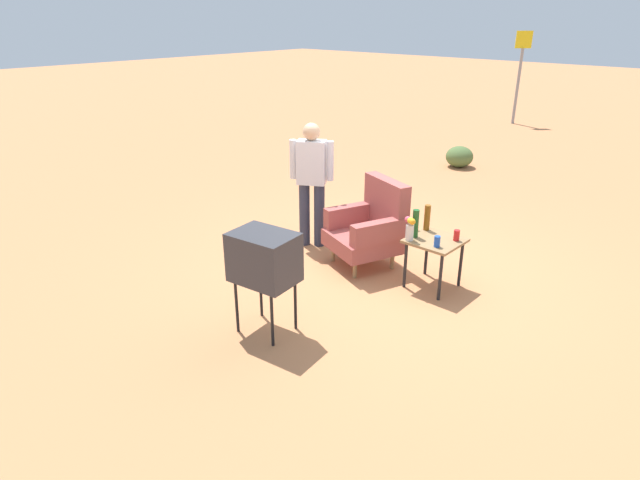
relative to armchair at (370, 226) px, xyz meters
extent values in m
plane|color=#C17A4C|center=(0.17, 0.04, -0.50)|extent=(60.00, 60.00, 0.00)
cylinder|color=#937047|center=(-0.38, -0.25, -0.39)|extent=(0.05, 0.05, 0.22)
cylinder|color=#937047|center=(0.12, -0.44, -0.39)|extent=(0.05, 0.05, 0.22)
cylinder|color=#937047|center=(-0.19, 0.25, -0.39)|extent=(0.05, 0.05, 0.22)
cylinder|color=#937047|center=(0.31, 0.06, -0.39)|extent=(0.05, 0.05, 0.22)
cube|color=#9E4C47|center=(-0.04, -0.10, -0.18)|extent=(0.98, 0.98, 0.20)
cube|color=#9E4C47|center=(0.08, 0.20, 0.24)|extent=(0.77, 0.42, 0.64)
cube|color=#9E4C47|center=(-0.34, 0.02, 0.05)|extent=(0.37, 0.69, 0.26)
cube|color=#9E4C47|center=(0.26, -0.21, 0.05)|extent=(0.37, 0.69, 0.26)
cylinder|color=black|center=(0.68, -0.24, -0.22)|extent=(0.04, 0.04, 0.55)
cylinder|color=black|center=(1.13, -0.24, -0.22)|extent=(0.04, 0.04, 0.55)
cylinder|color=black|center=(0.68, 0.21, -0.22)|extent=(0.04, 0.04, 0.55)
cylinder|color=black|center=(1.13, 0.21, -0.22)|extent=(0.04, 0.04, 0.55)
cube|color=#937047|center=(0.91, -0.01, 0.07)|extent=(0.56, 0.56, 0.03)
cylinder|color=black|center=(0.38, -1.70, -0.22)|extent=(0.03, 0.03, 0.55)
cylinder|color=black|center=(-0.06, -1.76, -0.22)|extent=(0.03, 0.03, 0.55)
cylinder|color=black|center=(0.43, -2.06, -0.22)|extent=(0.03, 0.03, 0.55)
cylinder|color=black|center=(-0.01, -2.11, -0.22)|extent=(0.03, 0.03, 0.55)
cube|color=#333338|center=(0.18, -1.91, 0.29)|extent=(0.65, 0.52, 0.48)
cube|color=#383D3F|center=(0.15, -1.68, 0.29)|extent=(0.42, 0.07, 0.34)
cylinder|color=#2D3347|center=(-1.02, -0.10, -0.07)|extent=(0.14, 0.14, 0.86)
cylinder|color=#2D3347|center=(-0.84, 0.01, -0.07)|extent=(0.14, 0.14, 0.86)
cube|color=silver|center=(-0.93, -0.05, 0.64)|extent=(0.42, 0.37, 0.56)
cylinder|color=silver|center=(-1.14, -0.17, 0.67)|extent=(0.09, 0.09, 0.50)
cylinder|color=silver|center=(-0.72, 0.08, 0.67)|extent=(0.09, 0.09, 0.50)
sphere|color=#DBAD84|center=(-0.93, -0.05, 1.03)|extent=(0.22, 0.22, 0.22)
cylinder|color=gray|center=(-2.55, 10.03, 0.50)|extent=(0.08, 0.08, 2.00)
cube|color=yellow|center=(-2.55, 10.03, 1.72)|extent=(0.33, 0.33, 0.44)
cylinder|color=blue|center=(1.02, -0.18, 0.15)|extent=(0.07, 0.07, 0.12)
cylinder|color=red|center=(1.09, 0.11, 0.15)|extent=(0.07, 0.07, 0.12)
cylinder|color=#1E5623|center=(0.69, -0.10, 0.24)|extent=(0.07, 0.07, 0.32)
cylinder|color=brown|center=(0.68, 0.17, 0.23)|extent=(0.07, 0.07, 0.30)
cylinder|color=silver|center=(0.70, -0.22, 0.17)|extent=(0.09, 0.09, 0.18)
sphere|color=yellow|center=(0.70, -0.22, 0.31)|extent=(0.07, 0.07, 0.07)
sphere|color=#E04C66|center=(0.66, -0.21, 0.31)|extent=(0.07, 0.07, 0.07)
sphere|color=orange|center=(0.73, -0.24, 0.31)|extent=(0.07, 0.07, 0.07)
ellipsoid|color=#516B38|center=(-1.41, 4.85, -0.29)|extent=(0.54, 0.54, 0.42)
camera|label=1|loc=(3.64, -4.96, 2.41)|focal=30.30mm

